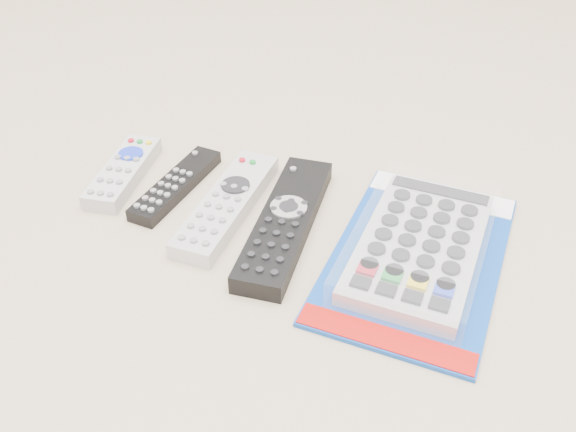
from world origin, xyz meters
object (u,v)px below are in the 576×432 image
(remote_large_black, at_px, (285,222))
(remote_slim_black, at_px, (176,185))
(jumbo_remote_packaged, at_px, (420,245))
(remote_small_grey, at_px, (123,172))
(remote_silver_dvd, at_px, (227,204))

(remote_large_black, bearing_deg, remote_slim_black, 165.67)
(remote_slim_black, relative_size, remote_large_black, 0.69)
(jumbo_remote_packaged, bearing_deg, remote_small_grey, 179.64)
(jumbo_remote_packaged, bearing_deg, remote_slim_black, 178.93)
(remote_slim_black, relative_size, remote_silver_dvd, 0.78)
(remote_slim_black, xyz_separation_m, remote_silver_dvd, (0.08, -0.03, 0.00))
(remote_slim_black, bearing_deg, remote_small_grey, -174.65)
(remote_silver_dvd, bearing_deg, remote_large_black, -6.63)
(remote_small_grey, bearing_deg, jumbo_remote_packaged, -10.93)
(remote_silver_dvd, height_order, remote_large_black, remote_large_black)
(remote_large_black, bearing_deg, remote_small_grey, 168.81)
(remote_small_grey, distance_m, jumbo_remote_packaged, 0.42)
(remote_large_black, xyz_separation_m, jumbo_remote_packaged, (0.17, -0.00, 0.01))
(remote_small_grey, bearing_deg, remote_silver_dvd, -14.57)
(remote_silver_dvd, height_order, jumbo_remote_packaged, jumbo_remote_packaged)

